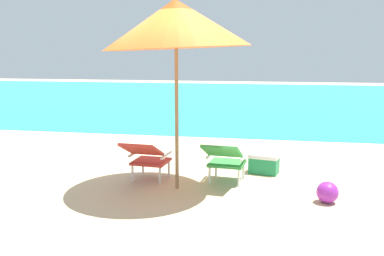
{
  "coord_description": "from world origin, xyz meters",
  "views": [
    {
      "loc": [
        1.24,
        -6.02,
        1.92
      ],
      "look_at": [
        0.0,
        0.48,
        0.75
      ],
      "focal_mm": 39.42,
      "sensor_mm": 36.0,
      "label": 1
    }
  ],
  "objects_px": {
    "lounge_chair_left": "(147,156)",
    "cooler_box": "(264,163)",
    "beach_ball": "(327,192)",
    "beach_umbrella_center": "(176,24)",
    "lounge_chair_right": "(225,158)"
  },
  "relations": [
    {
      "from": "lounge_chair_left",
      "to": "cooler_box",
      "type": "height_order",
      "value": "lounge_chair_left"
    },
    {
      "from": "beach_ball",
      "to": "cooler_box",
      "type": "relative_size",
      "value": 0.54
    },
    {
      "from": "cooler_box",
      "to": "lounge_chair_left",
      "type": "bearing_deg",
      "value": -154.26
    },
    {
      "from": "lounge_chair_left",
      "to": "beach_umbrella_center",
      "type": "relative_size",
      "value": 0.34
    },
    {
      "from": "beach_umbrella_center",
      "to": "lounge_chair_right",
      "type": "bearing_deg",
      "value": 25.44
    },
    {
      "from": "lounge_chair_left",
      "to": "beach_ball",
      "type": "xyz_separation_m",
      "value": [
        2.57,
        -0.42,
        -0.26
      ]
    },
    {
      "from": "lounge_chair_left",
      "to": "beach_ball",
      "type": "relative_size",
      "value": 3.22
    },
    {
      "from": "beach_umbrella_center",
      "to": "lounge_chair_left",
      "type": "bearing_deg",
      "value": 158.74
    },
    {
      "from": "lounge_chair_left",
      "to": "beach_umbrella_center",
      "type": "distance_m",
      "value": 1.99
    },
    {
      "from": "lounge_chair_right",
      "to": "cooler_box",
      "type": "xyz_separation_m",
      "value": [
        0.56,
        0.72,
        -0.24
      ]
    },
    {
      "from": "lounge_chair_left",
      "to": "beach_ball",
      "type": "height_order",
      "value": "lounge_chair_left"
    },
    {
      "from": "lounge_chair_left",
      "to": "cooler_box",
      "type": "xyz_separation_m",
      "value": [
        1.73,
        0.83,
        -0.24
      ]
    },
    {
      "from": "lounge_chair_right",
      "to": "beach_ball",
      "type": "xyz_separation_m",
      "value": [
        1.4,
        -0.54,
        -0.26
      ]
    },
    {
      "from": "lounge_chair_left",
      "to": "beach_umbrella_center",
      "type": "xyz_separation_m",
      "value": [
        0.51,
        -0.2,
        1.91
      ]
    },
    {
      "from": "cooler_box",
      "to": "beach_umbrella_center",
      "type": "bearing_deg",
      "value": -139.65
    }
  ]
}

